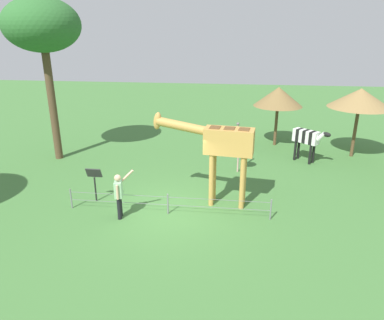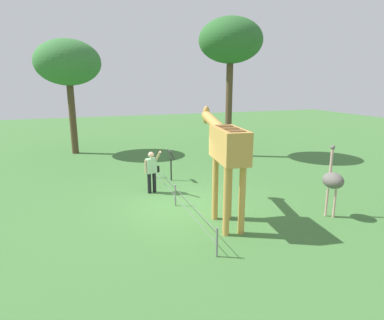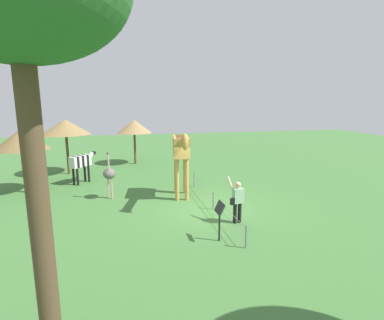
# 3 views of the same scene
# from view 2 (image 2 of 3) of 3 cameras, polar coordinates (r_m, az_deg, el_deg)

# --- Properties ---
(ground_plane) EXTENTS (60.00, 60.00, 0.00)m
(ground_plane) POSITION_cam_2_polar(r_m,az_deg,el_deg) (11.25, -1.72, -7.83)
(ground_plane) COLOR #427538
(giraffe) EXTENTS (3.65, 0.95, 3.31)m
(giraffe) POSITION_cam_2_polar(r_m,az_deg,el_deg) (9.33, 5.96, 2.07)
(giraffe) COLOR #C69347
(giraffe) RESTS_ON ground_plane
(visitor) EXTENTS (0.66, 0.57, 1.69)m
(visitor) POSITION_cam_2_polar(r_m,az_deg,el_deg) (12.24, -7.05, -1.69)
(visitor) COLOR black
(visitor) RESTS_ON ground_plane
(ostrich) EXTENTS (0.70, 0.56, 2.25)m
(ostrich) POSITION_cam_2_polar(r_m,az_deg,el_deg) (10.80, 23.43, -3.32)
(ostrich) COLOR #CC9E93
(ostrich) RESTS_ON ground_plane
(tree_east) EXTENTS (3.37, 3.37, 7.37)m
(tree_east) POSITION_cam_2_polar(r_m,az_deg,el_deg) (18.26, 6.76, 19.82)
(tree_east) COLOR brown
(tree_east) RESTS_ON ground_plane
(tree_northeast) EXTENTS (3.57, 3.57, 6.36)m
(tree_northeast) POSITION_cam_2_polar(r_m,az_deg,el_deg) (19.88, -20.90, 15.53)
(tree_northeast) COLOR brown
(tree_northeast) RESTS_ON ground_plane
(info_sign) EXTENTS (0.56, 0.21, 1.32)m
(info_sign) POSITION_cam_2_polar(r_m,az_deg,el_deg) (13.68, -3.71, 0.23)
(info_sign) COLOR black
(info_sign) RESTS_ON ground_plane
(wire_fence) EXTENTS (7.05, 0.05, 0.75)m
(wire_fence) POSITION_cam_2_polar(r_m,az_deg,el_deg) (11.05, -2.92, -6.02)
(wire_fence) COLOR slate
(wire_fence) RESTS_ON ground_plane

